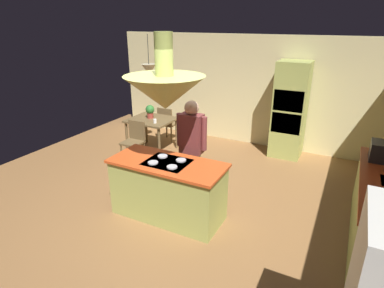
{
  "coord_description": "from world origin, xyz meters",
  "views": [
    {
      "loc": [
        2.25,
        -3.78,
        2.85
      ],
      "look_at": [
        0.1,
        0.4,
        1.0
      ],
      "focal_mm": 29.69,
      "sensor_mm": 36.0,
      "label": 1
    }
  ],
  "objects_px": {
    "kitchen_island": "(168,189)",
    "oven_tower": "(290,110)",
    "chair_by_back_wall": "(167,122)",
    "potted_plant_on_table": "(150,111)",
    "cup_on_table": "(155,121)",
    "person_at_island": "(192,144)",
    "chair_facing_island": "(134,139)",
    "dining_table": "(152,124)"
  },
  "relations": [
    {
      "from": "kitchen_island",
      "to": "cup_on_table",
      "type": "relative_size",
      "value": 19.15
    },
    {
      "from": "chair_by_back_wall",
      "to": "cup_on_table",
      "type": "height_order",
      "value": "chair_by_back_wall"
    },
    {
      "from": "oven_tower",
      "to": "chair_by_back_wall",
      "type": "relative_size",
      "value": 2.38
    },
    {
      "from": "chair_by_back_wall",
      "to": "cup_on_table",
      "type": "bearing_deg",
      "value": 105.27
    },
    {
      "from": "oven_tower",
      "to": "person_at_island",
      "type": "xyz_separation_m",
      "value": [
        -1.03,
        -2.59,
        -0.06
      ]
    },
    {
      "from": "chair_by_back_wall",
      "to": "cup_on_table",
      "type": "relative_size",
      "value": 9.67
    },
    {
      "from": "dining_table",
      "to": "chair_facing_island",
      "type": "height_order",
      "value": "chair_facing_island"
    },
    {
      "from": "kitchen_island",
      "to": "potted_plant_on_table",
      "type": "xyz_separation_m",
      "value": [
        -1.77,
        2.15,
        0.47
      ]
    },
    {
      "from": "person_at_island",
      "to": "cup_on_table",
      "type": "height_order",
      "value": "person_at_island"
    },
    {
      "from": "dining_table",
      "to": "potted_plant_on_table",
      "type": "relative_size",
      "value": 3.27
    },
    {
      "from": "person_at_island",
      "to": "chair_facing_island",
      "type": "xyz_separation_m",
      "value": [
        -1.77,
        0.79,
        -0.47
      ]
    },
    {
      "from": "kitchen_island",
      "to": "oven_tower",
      "type": "height_order",
      "value": "oven_tower"
    },
    {
      "from": "chair_facing_island",
      "to": "cup_on_table",
      "type": "distance_m",
      "value": 0.58
    },
    {
      "from": "person_at_island",
      "to": "chair_facing_island",
      "type": "height_order",
      "value": "person_at_island"
    },
    {
      "from": "oven_tower",
      "to": "cup_on_table",
      "type": "relative_size",
      "value": 22.97
    },
    {
      "from": "oven_tower",
      "to": "dining_table",
      "type": "relative_size",
      "value": 2.11
    },
    {
      "from": "oven_tower",
      "to": "person_at_island",
      "type": "distance_m",
      "value": 2.79
    },
    {
      "from": "dining_table",
      "to": "chair_facing_island",
      "type": "relative_size",
      "value": 1.13
    },
    {
      "from": "dining_table",
      "to": "cup_on_table",
      "type": "height_order",
      "value": "cup_on_table"
    },
    {
      "from": "chair_facing_island",
      "to": "cup_on_table",
      "type": "height_order",
      "value": "chair_facing_island"
    },
    {
      "from": "potted_plant_on_table",
      "to": "oven_tower",
      "type": "bearing_deg",
      "value": 20.81
    },
    {
      "from": "dining_table",
      "to": "chair_by_back_wall",
      "type": "xyz_separation_m",
      "value": [
        0.0,
        0.66,
        -0.15
      ]
    },
    {
      "from": "kitchen_island",
      "to": "oven_tower",
      "type": "bearing_deg",
      "value": 71.26
    },
    {
      "from": "kitchen_island",
      "to": "chair_by_back_wall",
      "type": "bearing_deg",
      "value": 121.65
    },
    {
      "from": "person_at_island",
      "to": "chair_by_back_wall",
      "type": "bearing_deg",
      "value": 129.96
    },
    {
      "from": "oven_tower",
      "to": "potted_plant_on_table",
      "type": "relative_size",
      "value": 6.89
    },
    {
      "from": "dining_table",
      "to": "chair_facing_island",
      "type": "bearing_deg",
      "value": -90.0
    },
    {
      "from": "kitchen_island",
      "to": "chair_facing_island",
      "type": "bearing_deg",
      "value": 139.7
    },
    {
      "from": "dining_table",
      "to": "kitchen_island",
      "type": "bearing_deg",
      "value": -51.01
    },
    {
      "from": "dining_table",
      "to": "person_at_island",
      "type": "xyz_separation_m",
      "value": [
        1.77,
        -1.45,
        0.32
      ]
    },
    {
      "from": "dining_table",
      "to": "chair_by_back_wall",
      "type": "bearing_deg",
      "value": 90.0
    },
    {
      "from": "person_at_island",
      "to": "potted_plant_on_table",
      "type": "height_order",
      "value": "person_at_island"
    },
    {
      "from": "chair_by_back_wall",
      "to": "chair_facing_island",
      "type": "bearing_deg",
      "value": 90.0
    },
    {
      "from": "potted_plant_on_table",
      "to": "cup_on_table",
      "type": "distance_m",
      "value": 0.43
    },
    {
      "from": "oven_tower",
      "to": "chair_by_back_wall",
      "type": "bearing_deg",
      "value": -170.18
    },
    {
      "from": "oven_tower",
      "to": "chair_by_back_wall",
      "type": "xyz_separation_m",
      "value": [
        -2.8,
        -0.48,
        -0.53
      ]
    },
    {
      "from": "potted_plant_on_table",
      "to": "cup_on_table",
      "type": "xyz_separation_m",
      "value": [
        0.3,
        -0.27,
        -0.12
      ]
    },
    {
      "from": "chair_facing_island",
      "to": "dining_table",
      "type": "bearing_deg",
      "value": 90.0
    },
    {
      "from": "kitchen_island",
      "to": "cup_on_table",
      "type": "xyz_separation_m",
      "value": [
        -1.46,
        1.88,
        0.35
      ]
    },
    {
      "from": "oven_tower",
      "to": "chair_facing_island",
      "type": "distance_m",
      "value": 3.37
    },
    {
      "from": "oven_tower",
      "to": "chair_by_back_wall",
      "type": "height_order",
      "value": "oven_tower"
    },
    {
      "from": "chair_by_back_wall",
      "to": "potted_plant_on_table",
      "type": "distance_m",
      "value": 0.74
    }
  ]
}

